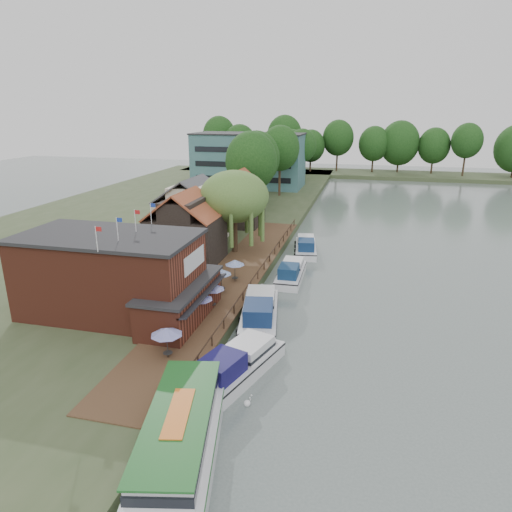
% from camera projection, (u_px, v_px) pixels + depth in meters
% --- Properties ---
extents(ground, '(260.00, 260.00, 0.00)m').
position_uv_depth(ground, '(291.00, 337.00, 38.85)').
color(ground, '#53605E').
rests_on(ground, ground).
extents(land_bank, '(50.00, 140.00, 1.00)m').
position_uv_depth(land_bank, '(152.00, 219.00, 77.86)').
color(land_bank, '#384728').
rests_on(land_bank, ground).
extents(quay_deck, '(6.00, 50.00, 0.10)m').
position_uv_depth(quay_deck, '(234.00, 277.00, 49.59)').
color(quay_deck, '#47301E').
rests_on(quay_deck, land_bank).
extents(quay_rail, '(0.20, 49.00, 1.00)m').
position_uv_depth(quay_rail, '(259.00, 274.00, 49.29)').
color(quay_rail, black).
rests_on(quay_rail, land_bank).
extents(pub, '(20.00, 11.00, 7.30)m').
position_uv_depth(pub, '(131.00, 276.00, 39.68)').
color(pub, maroon).
rests_on(pub, land_bank).
extents(hotel_block, '(25.40, 12.40, 12.30)m').
position_uv_depth(hotel_block, '(249.00, 160.00, 106.33)').
color(hotel_block, '#38666B').
rests_on(hotel_block, land_bank).
extents(cottage_a, '(8.60, 7.60, 8.50)m').
position_uv_depth(cottage_a, '(186.00, 227.00, 53.58)').
color(cottage_a, black).
rests_on(cottage_a, land_bank).
extents(cottage_b, '(9.60, 8.60, 8.50)m').
position_uv_depth(cottage_b, '(193.00, 209.00, 63.51)').
color(cottage_b, beige).
rests_on(cottage_b, land_bank).
extents(cottage_c, '(7.60, 7.60, 8.50)m').
position_uv_depth(cottage_c, '(238.00, 198.00, 70.91)').
color(cottage_c, black).
rests_on(cottage_c, land_bank).
extents(willow, '(8.60, 8.60, 10.43)m').
position_uv_depth(willow, '(234.00, 212.00, 56.88)').
color(willow, '#476B2D').
rests_on(willow, land_bank).
extents(umbrella_0, '(2.36, 2.36, 2.38)m').
position_uv_depth(umbrella_0, '(167.00, 343.00, 33.17)').
color(umbrella_0, navy).
rests_on(umbrella_0, quay_deck).
extents(umbrella_1, '(2.28, 2.28, 2.38)m').
position_uv_depth(umbrella_1, '(200.00, 306.00, 39.28)').
color(umbrella_1, '#1F1B94').
rests_on(umbrella_1, quay_deck).
extents(umbrella_2, '(2.34, 2.34, 2.38)m').
position_uv_depth(umbrella_2, '(212.00, 296.00, 41.49)').
color(umbrella_2, navy).
rests_on(umbrella_2, quay_deck).
extents(umbrella_3, '(2.06, 2.06, 2.38)m').
position_uv_depth(umbrella_3, '(222.00, 280.00, 45.23)').
color(umbrella_3, '#1B4794').
rests_on(umbrella_3, quay_deck).
extents(umbrella_4, '(2.08, 2.08, 2.38)m').
position_uv_depth(umbrella_4, '(235.00, 270.00, 47.98)').
color(umbrella_4, navy).
rests_on(umbrella_4, quay_deck).
extents(cruiser_0, '(6.34, 10.90, 2.53)m').
position_uv_depth(cruiser_0, '(238.00, 361.00, 32.68)').
color(cruiser_0, silver).
rests_on(cruiser_0, ground).
extents(cruiser_1, '(5.40, 11.35, 2.68)m').
position_uv_depth(cruiser_1, '(260.00, 308.00, 41.15)').
color(cruiser_1, silver).
rests_on(cruiser_1, ground).
extents(cruiser_2, '(3.23, 9.42, 2.24)m').
position_uv_depth(cruiser_2, '(291.00, 270.00, 51.53)').
color(cruiser_2, white).
rests_on(cruiser_2, ground).
extents(cruiser_3, '(4.41, 9.78, 2.27)m').
position_uv_depth(cruiser_3, '(306.00, 245.00, 61.14)').
color(cruiser_3, silver).
rests_on(cruiser_3, ground).
extents(tour_boat, '(7.04, 14.94, 3.15)m').
position_uv_depth(tour_boat, '(178.00, 445.00, 24.09)').
color(tour_boat, silver).
rests_on(tour_boat, ground).
extents(swan, '(0.44, 0.44, 0.44)m').
position_uv_depth(swan, '(247.00, 403.00, 29.75)').
color(swan, white).
rests_on(swan, ground).
extents(bank_tree_0, '(8.95, 8.95, 14.02)m').
position_uv_depth(bank_tree_0, '(251.00, 172.00, 79.31)').
color(bank_tree_0, '#143811').
rests_on(bank_tree_0, land_bank).
extents(bank_tree_1, '(8.89, 8.89, 13.74)m').
position_uv_depth(bank_tree_1, '(256.00, 168.00, 86.40)').
color(bank_tree_1, '#143811').
rests_on(bank_tree_1, land_bank).
extents(bank_tree_2, '(8.05, 8.05, 14.43)m').
position_uv_depth(bank_tree_2, '(280.00, 161.00, 94.39)').
color(bank_tree_2, '#143811').
rests_on(bank_tree_2, land_bank).
extents(bank_tree_3, '(6.89, 6.89, 13.11)m').
position_uv_depth(bank_tree_3, '(302.00, 157.00, 109.78)').
color(bank_tree_3, '#143811').
rests_on(bank_tree_3, land_bank).
extents(bank_tree_4, '(8.41, 8.41, 11.58)m').
position_uv_depth(bank_tree_4, '(286.00, 156.00, 118.97)').
color(bank_tree_4, '#143811').
rests_on(bank_tree_4, land_bank).
extents(bank_tree_5, '(8.15, 8.15, 12.16)m').
position_uv_depth(bank_tree_5, '(292.00, 151.00, 128.96)').
color(bank_tree_5, '#143811').
rests_on(bank_tree_5, land_bank).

